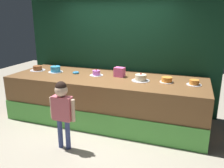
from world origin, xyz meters
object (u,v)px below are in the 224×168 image
at_px(donut, 76,73).
at_px(cake_far_right, 194,83).
at_px(cake_left, 56,69).
at_px(cake_far_left, 38,68).
at_px(pink_box, 119,72).
at_px(cake_right, 167,80).
at_px(cake_center_right, 141,78).
at_px(cake_center_left, 96,73).
at_px(child_figure, 62,106).

xyz_separation_m(donut, cake_far_right, (2.44, -0.06, 0.02)).
bearing_deg(cake_left, cake_far_left, 179.08).
height_order(pink_box, cake_right, pink_box).
distance_m(donut, cake_far_left, 0.98).
bearing_deg(cake_center_right, cake_center_left, 173.78).
bearing_deg(donut, cake_left, -176.11).
relative_size(child_figure, cake_center_right, 3.32).
xyz_separation_m(cake_far_left, cake_center_right, (2.44, -0.08, 0.01)).
bearing_deg(cake_center_left, child_figure, -90.19).
bearing_deg(cake_far_left, cake_far_right, -0.61).
relative_size(cake_left, cake_right, 1.25).
height_order(pink_box, cake_center_left, pink_box).
height_order(cake_left, cake_center_left, cake_left).
distance_m(cake_left, cake_far_right, 2.93).
bearing_deg(cake_far_left, pink_box, 2.82).
xyz_separation_m(pink_box, cake_right, (0.98, -0.12, -0.05)).
height_order(cake_right, cake_far_right, cake_right).
relative_size(cake_center_left, cake_center_right, 0.81).
bearing_deg(cake_right, cake_far_right, -1.28).
xyz_separation_m(cake_left, cake_center_right, (1.95, -0.08, -0.01)).
bearing_deg(donut, cake_center_left, -0.42).
xyz_separation_m(child_figure, cake_left, (-0.97, 1.34, 0.24)).
distance_m(cake_right, cake_far_right, 0.49).
xyz_separation_m(child_figure, donut, (-0.48, 1.38, 0.20)).
height_order(cake_center_right, cake_right, cake_center_right).
xyz_separation_m(child_figure, cake_center_right, (0.98, 1.27, 0.24)).
relative_size(child_figure, cake_center_left, 4.12).
bearing_deg(cake_center_left, cake_far_right, -1.71).
distance_m(cake_center_left, cake_right, 1.46).
relative_size(donut, cake_center_right, 0.40).
distance_m(cake_left, cake_center_right, 1.95).
distance_m(child_figure, cake_left, 1.67).
bearing_deg(cake_right, cake_left, 179.59).
relative_size(pink_box, cake_far_left, 0.59).
distance_m(cake_far_left, cake_right, 2.93).
bearing_deg(pink_box, donut, -175.86).
relative_size(cake_far_left, cake_center_right, 0.99).
height_order(child_figure, cake_left, child_figure).
relative_size(donut, cake_far_right, 0.51).
bearing_deg(child_figure, cake_left, 125.89).
xyz_separation_m(pink_box, cake_far_right, (1.46, -0.13, -0.05)).
height_order(cake_center_left, cake_far_right, cake_center_left).
xyz_separation_m(donut, cake_center_left, (0.49, -0.00, 0.03)).
bearing_deg(pink_box, child_figure, -108.81).
distance_m(donut, cake_far_right, 2.44).
distance_m(pink_box, cake_right, 0.98).
xyz_separation_m(donut, cake_right, (1.95, -0.05, 0.03)).
xyz_separation_m(donut, cake_left, (-0.49, -0.03, 0.04)).
height_order(child_figure, pink_box, child_figure).
relative_size(cake_far_left, cake_center_left, 1.23).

